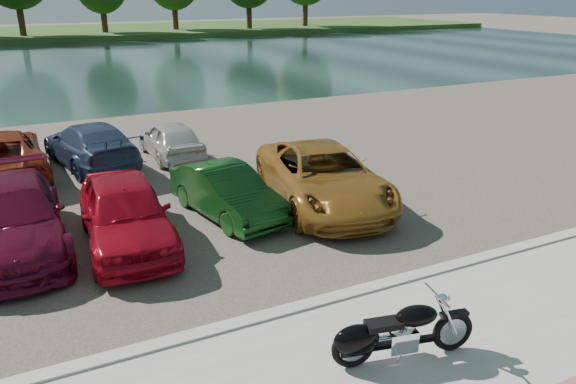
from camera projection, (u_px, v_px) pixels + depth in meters
name	position (u px, v px, depth m)	size (l,w,h in m)	color
ground	(436.00, 351.00, 8.98)	(200.00, 200.00, 0.00)	#595447
kerb	(366.00, 291.00, 10.64)	(60.00, 0.30, 0.14)	#A09F97
parking_lot	(210.00, 167.00, 18.22)	(60.00, 18.00, 0.04)	#3D3831
river	(84.00, 65.00, 42.61)	(120.00, 40.00, 0.00)	#172A28
far_bank	(47.00, 33.00, 69.42)	(120.00, 24.00, 0.60)	#244217
motorcycle	(391.00, 334.00, 8.44)	(2.31, 0.87, 1.05)	black
car_3	(13.00, 218.00, 12.13)	(2.09, 5.14, 1.49)	#5D0D24
car_4	(125.00, 213.00, 12.37)	(1.81, 4.51, 1.54)	#A30A1C
car_5	(227.00, 192.00, 14.02)	(1.35, 3.86, 1.27)	#103A12
car_6	(323.00, 177.00, 14.74)	(2.56, 5.55, 1.54)	#9B6823
car_10	(0.00, 154.00, 16.90)	(2.40, 5.21, 1.45)	maroon
car_11	(91.00, 145.00, 18.01)	(1.99, 4.89, 1.42)	navy
car_12	(171.00, 140.00, 18.88)	(1.51, 3.76, 1.28)	beige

